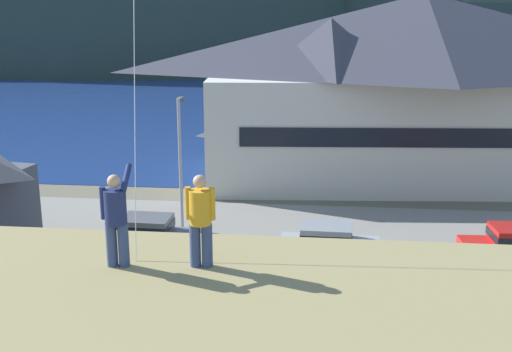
% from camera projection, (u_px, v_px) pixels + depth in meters
% --- Properties ---
extents(ground_plane, '(600.00, 600.00, 0.00)m').
position_uv_depth(ground_plane, '(202.00, 340.00, 20.64)').
color(ground_plane, '#66604C').
extents(parking_lot_pad, '(40.00, 20.00, 0.10)m').
position_uv_depth(parking_lot_pad, '(225.00, 277.00, 25.44)').
color(parking_lot_pad, gray).
rests_on(parking_lot_pad, ground).
extents(bay_water, '(360.00, 84.00, 0.03)m').
position_uv_depth(bay_water, '(292.00, 99.00, 78.34)').
color(bay_water, navy).
rests_on(bay_water, ground).
extents(far_hill_center_saddle, '(99.72, 72.23, 95.33)m').
position_uv_depth(far_hill_center_saddle, '(125.00, 63.00, 133.22)').
color(far_hill_center_saddle, '#2D3D33').
rests_on(far_hill_center_saddle, ground).
extents(harbor_lodge, '(29.02, 14.23, 11.70)m').
position_uv_depth(harbor_lodge, '(421.00, 83.00, 39.35)').
color(harbor_lodge, beige).
rests_on(harbor_lodge, ground).
extents(storage_shed_waterside, '(6.21, 5.49, 4.28)m').
position_uv_depth(storage_shed_waterside, '(255.00, 144.00, 40.49)').
color(storage_shed_waterside, '#474C56').
rests_on(storage_shed_waterside, ground).
extents(wharf_dock, '(3.20, 15.38, 0.70)m').
position_uv_depth(wharf_dock, '(276.00, 130.00, 55.61)').
color(wharf_dock, '#70604C').
rests_on(wharf_dock, ground).
extents(moored_boat_wharfside, '(3.10, 7.74, 2.16)m').
position_uv_depth(moored_boat_wharfside, '(233.00, 130.00, 53.62)').
color(moored_boat_wharfside, '#23564C').
rests_on(moored_boat_wharfside, ground).
extents(moored_boat_outer_mooring, '(2.97, 7.73, 2.16)m').
position_uv_depth(moored_boat_outer_mooring, '(316.00, 135.00, 51.57)').
color(moored_boat_outer_mooring, navy).
rests_on(moored_boat_outer_mooring, ground).
extents(moored_boat_inner_slip, '(2.39, 5.68, 2.16)m').
position_uv_depth(moored_boat_inner_slip, '(246.00, 119.00, 59.05)').
color(moored_boat_inner_slip, silver).
rests_on(moored_boat_inner_slip, ground).
extents(parked_car_mid_row_far, '(4.25, 2.15, 1.82)m').
position_uv_depth(parked_car_mid_row_far, '(149.00, 236.00, 27.21)').
color(parked_car_mid_row_far, slate).
rests_on(parked_car_mid_row_far, parking_lot_pad).
extents(parked_car_front_row_end, '(4.25, 2.15, 1.82)m').
position_uv_depth(parked_car_front_row_end, '(328.00, 244.00, 26.19)').
color(parked_car_front_row_end, '#9EA3A8').
rests_on(parked_car_front_row_end, parking_lot_pad).
extents(parked_car_back_row_right, '(4.25, 2.16, 1.82)m').
position_uv_depth(parked_car_back_row_right, '(376.00, 299.00, 21.23)').
color(parked_car_back_row_right, slate).
rests_on(parked_car_back_row_right, parking_lot_pad).
extents(parked_car_corner_spot, '(4.32, 2.30, 1.82)m').
position_uv_depth(parked_car_corner_spot, '(105.00, 308.00, 20.59)').
color(parked_car_corner_spot, black).
rests_on(parked_car_corner_spot, parking_lot_pad).
extents(parking_light_pole, '(0.24, 0.78, 6.50)m').
position_uv_depth(parking_light_pole, '(180.00, 154.00, 30.11)').
color(parking_light_pole, '#ADADB2').
rests_on(parking_light_pole, parking_lot_pad).
extents(person_kite_flyer, '(0.51, 0.67, 1.86)m').
position_uv_depth(person_kite_flyer, '(116.00, 217.00, 11.24)').
color(person_kite_flyer, '#384770').
rests_on(person_kite_flyer, grassy_hill_foreground).
extents(person_companion, '(0.55, 0.40, 1.74)m').
position_uv_depth(person_companion, '(200.00, 218.00, 11.22)').
color(person_companion, '#384770').
rests_on(person_companion, grassy_hill_foreground).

